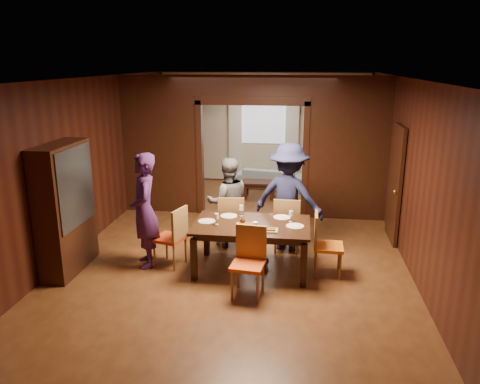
# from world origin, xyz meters

# --- Properties ---
(floor) EXTENTS (9.00, 9.00, 0.00)m
(floor) POSITION_xyz_m (0.00, 0.00, 0.00)
(floor) COLOR #4B2915
(floor) RESTS_ON ground
(ceiling) EXTENTS (5.50, 9.00, 0.02)m
(ceiling) POSITION_xyz_m (0.00, 0.00, 2.90)
(ceiling) COLOR silver
(ceiling) RESTS_ON room_walls
(room_walls) EXTENTS (5.52, 9.01, 2.90)m
(room_walls) POSITION_xyz_m (0.00, 1.89, 1.51)
(room_walls) COLOR black
(room_walls) RESTS_ON floor
(person_purple) EXTENTS (0.66, 0.78, 1.83)m
(person_purple) POSITION_xyz_m (-1.39, -1.18, 0.91)
(person_purple) COLOR #3D1C52
(person_purple) RESTS_ON floor
(person_grey) EXTENTS (0.91, 0.79, 1.58)m
(person_grey) POSITION_xyz_m (-0.23, -0.15, 0.79)
(person_grey) COLOR #5C5E64
(person_grey) RESTS_ON floor
(person_navy) EXTENTS (1.36, 1.02, 1.86)m
(person_navy) POSITION_xyz_m (0.83, -0.20, 0.93)
(person_navy) COLOR #1A1E43
(person_navy) RESTS_ON floor
(sofa) EXTENTS (1.83, 0.94, 0.51)m
(sofa) POSITION_xyz_m (0.25, 3.85, 0.25)
(sofa) COLOR #95B0C3
(sofa) RESTS_ON floor
(serving_bowl) EXTENTS (0.36, 0.36, 0.09)m
(serving_bowl) POSITION_xyz_m (0.38, -1.01, 0.80)
(serving_bowl) COLOR black
(serving_bowl) RESTS_ON dining_table
(dining_table) EXTENTS (1.78, 1.11, 0.76)m
(dining_table) POSITION_xyz_m (0.30, -1.14, 0.38)
(dining_table) COLOR black
(dining_table) RESTS_ON floor
(coffee_table) EXTENTS (0.80, 0.50, 0.40)m
(coffee_table) POSITION_xyz_m (0.04, 2.86, 0.20)
(coffee_table) COLOR black
(coffee_table) RESTS_ON floor
(chair_left) EXTENTS (0.55, 0.55, 0.97)m
(chair_left) POSITION_xyz_m (-1.02, -1.13, 0.48)
(chair_left) COLOR red
(chair_left) RESTS_ON floor
(chair_right) EXTENTS (0.45, 0.45, 0.97)m
(chair_right) POSITION_xyz_m (1.47, -1.15, 0.48)
(chair_right) COLOR orange
(chair_right) RESTS_ON floor
(chair_far_l) EXTENTS (0.49, 0.49, 0.97)m
(chair_far_l) POSITION_xyz_m (-0.15, -0.29, 0.48)
(chair_far_l) COLOR #C25A12
(chair_far_l) RESTS_ON floor
(chair_far_r) EXTENTS (0.45, 0.45, 0.97)m
(chair_far_r) POSITION_xyz_m (0.82, -0.29, 0.48)
(chair_far_r) COLOR orange
(chair_far_r) RESTS_ON floor
(chair_near) EXTENTS (0.49, 0.49, 0.97)m
(chair_near) POSITION_xyz_m (0.34, -1.98, 0.48)
(chair_near) COLOR #E24E15
(chair_near) RESTS_ON floor
(hutch) EXTENTS (0.40, 1.20, 2.00)m
(hutch) POSITION_xyz_m (-2.53, -1.50, 1.00)
(hutch) COLOR black
(hutch) RESTS_ON floor
(door_right) EXTENTS (0.06, 0.90, 2.10)m
(door_right) POSITION_xyz_m (2.70, 0.50, 1.05)
(door_right) COLOR black
(door_right) RESTS_ON floor
(window_far) EXTENTS (1.20, 0.03, 1.30)m
(window_far) POSITION_xyz_m (0.00, 4.44, 1.70)
(window_far) COLOR silver
(window_far) RESTS_ON back_wall
(curtain_left) EXTENTS (0.35, 0.06, 2.40)m
(curtain_left) POSITION_xyz_m (-0.75, 4.40, 1.25)
(curtain_left) COLOR white
(curtain_left) RESTS_ON back_wall
(curtain_right) EXTENTS (0.35, 0.06, 2.40)m
(curtain_right) POSITION_xyz_m (0.75, 4.40, 1.25)
(curtain_right) COLOR white
(curtain_right) RESTS_ON back_wall
(plate_left) EXTENTS (0.27, 0.27, 0.01)m
(plate_left) POSITION_xyz_m (-0.41, -1.13, 0.77)
(plate_left) COLOR silver
(plate_left) RESTS_ON dining_table
(plate_far_l) EXTENTS (0.27, 0.27, 0.01)m
(plate_far_l) POSITION_xyz_m (-0.11, -0.83, 0.77)
(plate_far_l) COLOR silver
(plate_far_l) RESTS_ON dining_table
(plate_far_r) EXTENTS (0.27, 0.27, 0.01)m
(plate_far_r) POSITION_xyz_m (0.74, -0.79, 0.77)
(plate_far_r) COLOR white
(plate_far_r) RESTS_ON dining_table
(plate_right) EXTENTS (0.27, 0.27, 0.01)m
(plate_right) POSITION_xyz_m (0.96, -1.17, 0.77)
(plate_right) COLOR silver
(plate_right) RESTS_ON dining_table
(plate_near) EXTENTS (0.27, 0.27, 0.01)m
(plate_near) POSITION_xyz_m (0.30, -1.49, 0.77)
(plate_near) COLOR silver
(plate_near) RESTS_ON dining_table
(platter_a) EXTENTS (0.30, 0.20, 0.04)m
(platter_a) POSITION_xyz_m (0.22, -1.24, 0.78)
(platter_a) COLOR gray
(platter_a) RESTS_ON dining_table
(platter_b) EXTENTS (0.30, 0.20, 0.04)m
(platter_b) POSITION_xyz_m (0.56, -1.40, 0.78)
(platter_b) COLOR gray
(platter_b) RESTS_ON dining_table
(wineglass_left) EXTENTS (0.08, 0.08, 0.18)m
(wineglass_left) POSITION_xyz_m (-0.23, -1.25, 0.85)
(wineglass_left) COLOR silver
(wineglass_left) RESTS_ON dining_table
(wineglass_far) EXTENTS (0.08, 0.08, 0.18)m
(wineglass_far) POSITION_xyz_m (0.09, -0.79, 0.85)
(wineglass_far) COLOR silver
(wineglass_far) RESTS_ON dining_table
(wineglass_right) EXTENTS (0.08, 0.08, 0.18)m
(wineglass_right) POSITION_xyz_m (0.89, -0.97, 0.85)
(wineglass_right) COLOR white
(wineglass_right) RESTS_ON dining_table
(tumbler) EXTENTS (0.07, 0.07, 0.14)m
(tumbler) POSITION_xyz_m (0.38, -1.45, 0.83)
(tumbler) COLOR white
(tumbler) RESTS_ON dining_table
(condiment_jar) EXTENTS (0.08, 0.08, 0.11)m
(condiment_jar) POSITION_xyz_m (0.16, -1.19, 0.82)
(condiment_jar) COLOR #502712
(condiment_jar) RESTS_ON dining_table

